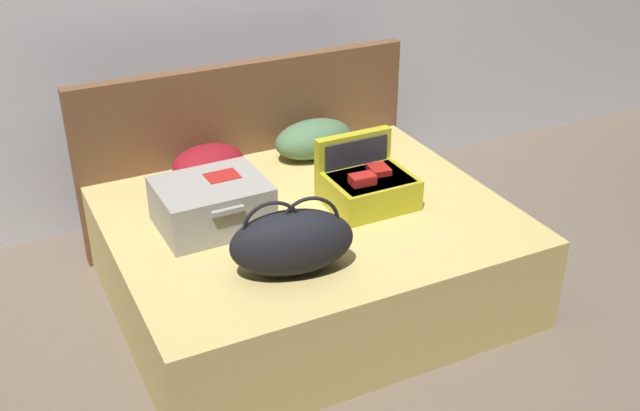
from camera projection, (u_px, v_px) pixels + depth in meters
ground_plane at (346, 338)px, 3.64m from camera, size 12.00×12.00×0.00m
bed at (310, 255)px, 3.84m from camera, size 1.90×1.55×0.48m
headboard at (248, 148)px, 4.36m from camera, size 1.94×0.08×1.01m
hard_case_large at (212, 203)px, 3.57m from camera, size 0.51×0.44×0.23m
hard_case_medium at (367, 184)px, 3.78m from camera, size 0.41×0.37×0.32m
duffel_bag at (292, 242)px, 3.21m from camera, size 0.57×0.36×0.35m
pillow_near_headboard at (313, 139)px, 4.26m from camera, size 0.48×0.31×0.21m
pillow_center_head at (208, 163)px, 4.02m from camera, size 0.45×0.38×0.18m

